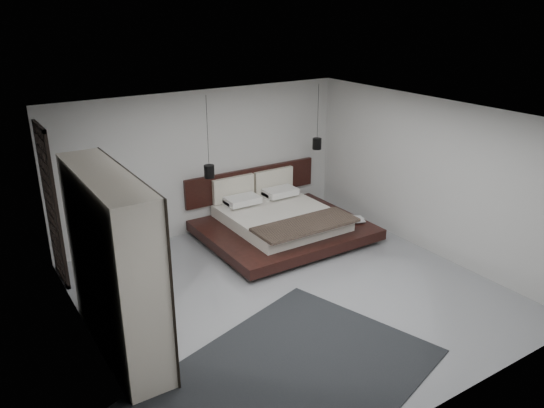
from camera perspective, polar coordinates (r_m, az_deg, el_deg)
floor at (r=8.55m, az=2.09°, el=-9.43°), size 6.00×6.00×0.00m
ceiling at (r=7.53m, az=2.37°, el=9.28°), size 6.00×6.00×0.00m
wall_back at (r=10.40m, az=-7.31°, el=4.46°), size 6.00×0.00×6.00m
wall_front at (r=5.98m, az=19.12°, el=-9.56°), size 6.00×0.00×6.00m
wall_left at (r=6.82m, az=-19.05°, el=-5.67°), size 0.00×6.00×6.00m
wall_right at (r=9.87m, az=16.67°, el=2.83°), size 0.00×6.00×6.00m
lattice_screen at (r=9.10m, az=-22.63°, el=-0.14°), size 0.05×0.90×2.60m
bed at (r=10.35m, az=0.86°, el=-1.91°), size 3.01×2.49×1.12m
book_lower at (r=10.55m, az=8.54°, el=-1.74°), size 0.31×0.37×0.03m
book_upper at (r=10.51m, az=8.58°, el=-1.68°), size 0.35×0.39×0.02m
pendant_left at (r=9.79m, az=-6.77°, el=3.53°), size 0.19×0.19×1.51m
pendant_right at (r=11.01m, az=4.86°, el=6.50°), size 0.19×0.19×1.33m
wardrobe at (r=7.04m, az=-16.69°, el=-6.25°), size 0.58×2.47×2.42m
rug at (r=6.83m, az=1.94°, el=-18.22°), size 4.16×3.48×0.02m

